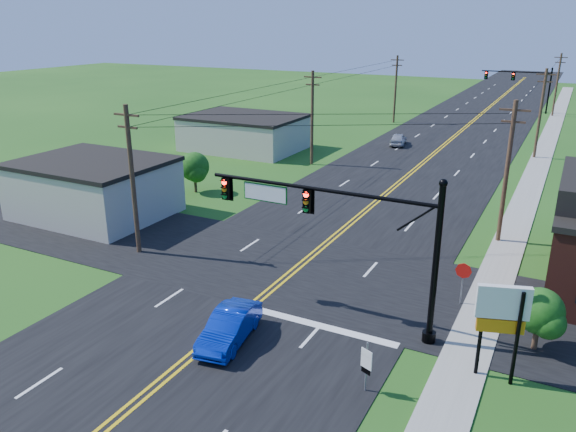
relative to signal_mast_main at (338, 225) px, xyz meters
The scene contains 21 objects.
ground 10.27m from the signal_mast_main, 118.47° to the right, with size 260.00×260.00×0.00m, color #1D4A15.
road_main 42.49m from the signal_mast_main, 95.90° to the left, with size 16.00×220.00×0.04m, color black.
road_cross 7.56m from the signal_mast_main, 137.32° to the left, with size 70.00×10.00×0.04m, color black.
sidewalk 32.93m from the signal_mast_main, 79.10° to the left, with size 2.00×160.00×0.08m, color gray.
signal_mast_main is the anchor object (origin of this frame).
signal_mast_far 72.00m from the signal_mast_main, 89.92° to the left, with size 10.98×0.60×7.48m.
cream_bldg_near 22.33m from the signal_mast_main, 164.29° to the left, with size 10.20×8.20×4.10m.
cream_bldg_far 38.12m from the signal_mast_main, 127.88° to the left, with size 12.20×9.20×3.70m.
utility_pole_left_a 13.98m from the signal_mast_main, behind, with size 1.80×0.28×9.00m.
utility_pole_left_b 30.34m from the signal_mast_main, 117.14° to the left, with size 1.80×0.28×9.00m.
utility_pole_left_c 55.74m from the signal_mast_main, 104.37° to the left, with size 1.80×0.28×9.00m.
utility_pole_right_a 15.03m from the signal_mast_main, 68.69° to the left, with size 1.80×0.28×9.00m.
utility_pole_right_b 40.37m from the signal_mast_main, 82.22° to the left, with size 1.80×0.28×9.00m.
utility_pole_right_c 70.21m from the signal_mast_main, 85.54° to the left, with size 1.80×0.28×9.00m.
shrub_corner 9.26m from the signal_mast_main, ahead, with size 2.00×2.00×2.86m.
tree_left 23.22m from the signal_mast_main, 142.64° to the left, with size 2.40×2.40×3.37m.
blue_car 6.60m from the signal_mast_main, 130.03° to the right, with size 1.50×4.30×1.42m, color #0826B3.
distant_car 40.69m from the signal_mast_main, 102.59° to the left, with size 1.61×3.99×1.36m, color #B9B9BE.
route_sign 6.60m from the signal_mast_main, 55.56° to the right, with size 0.50×0.24×2.13m.
stop_sign 7.22m from the signal_mast_main, 39.78° to the left, with size 0.80×0.10×2.26m.
pylon_sign 7.77m from the signal_mast_main, 11.80° to the right, with size 1.98×0.86×4.08m.
Camera 1 is at (13.16, -14.04, 13.46)m, focal length 35.00 mm.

